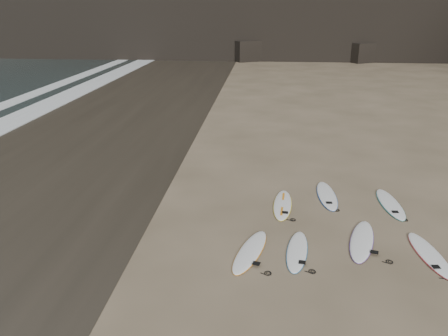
# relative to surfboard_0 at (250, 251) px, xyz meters

# --- Properties ---
(ground) EXTENTS (240.00, 240.00, 0.00)m
(ground) POSITION_rel_surfboard_0_xyz_m (3.72, 0.74, -0.04)
(ground) COLOR #897559
(ground) RESTS_ON ground
(wet_sand) EXTENTS (12.00, 200.00, 0.01)m
(wet_sand) POSITION_rel_surfboard_0_xyz_m (-9.28, 10.74, -0.04)
(wet_sand) COLOR #383026
(wet_sand) RESTS_ON ground
(surfboard_0) EXTENTS (1.25, 2.56, 0.09)m
(surfboard_0) POSITION_rel_surfboard_0_xyz_m (0.00, 0.00, 0.00)
(surfboard_0) COLOR white
(surfboard_0) RESTS_ON ground
(surfboard_1) EXTENTS (0.87, 2.35, 0.08)m
(surfboard_1) POSITION_rel_surfboard_0_xyz_m (1.32, 0.14, -0.00)
(surfboard_1) COLOR white
(surfboard_1) RESTS_ON ground
(surfboard_2) EXTENTS (1.32, 2.69, 0.09)m
(surfboard_2) POSITION_rel_surfboard_0_xyz_m (3.27, 0.90, 0.00)
(surfboard_2) COLOR white
(surfboard_2) RESTS_ON ground
(surfboard_3) EXTENTS (0.86, 2.53, 0.09)m
(surfboard_3) POSITION_rel_surfboard_0_xyz_m (5.00, 0.29, -0.00)
(surfboard_3) COLOR white
(surfboard_3) RESTS_ON ground
(surfboard_5) EXTENTS (0.80, 2.54, 0.09)m
(surfboard_5) POSITION_rel_surfboard_0_xyz_m (1.02, 3.19, 0.00)
(surfboard_5) COLOR white
(surfboard_5) RESTS_ON ground
(surfboard_6) EXTENTS (0.70, 2.62, 0.09)m
(surfboard_6) POSITION_rel_surfboard_0_xyz_m (2.66, 4.12, 0.00)
(surfboard_6) COLOR white
(surfboard_6) RESTS_ON ground
(surfboard_7) EXTENTS (0.73, 2.61, 0.09)m
(surfboard_7) POSITION_rel_surfboard_0_xyz_m (4.78, 3.59, 0.00)
(surfboard_7) COLOR white
(surfboard_7) RESTS_ON ground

